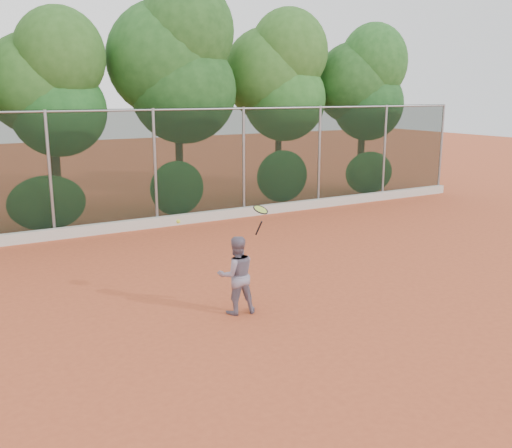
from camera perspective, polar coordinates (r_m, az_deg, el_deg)
ground at (r=11.50m, az=2.51°, el=-7.06°), size 80.00×80.00×0.00m
concrete_curb at (r=17.36m, az=-9.64°, el=0.21°), size 24.00×0.20×0.30m
tennis_player at (r=10.35m, az=-1.97°, el=-5.12°), size 0.79×0.67×1.45m
chainlink_fence at (r=17.24m, az=-10.06°, el=5.88°), size 24.09×0.09×3.50m
foliage_backdrop at (r=18.83m, az=-14.13°, el=14.04°), size 23.70×3.63×7.55m
tennis_racket at (r=10.13m, az=0.44°, el=1.23°), size 0.37×0.36×0.56m
tennis_ball_in_flight at (r=9.45m, az=-7.78°, el=0.26°), size 0.07×0.07×0.07m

